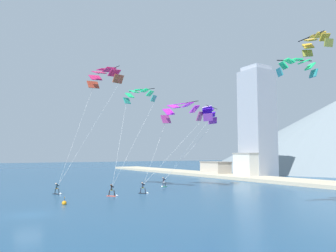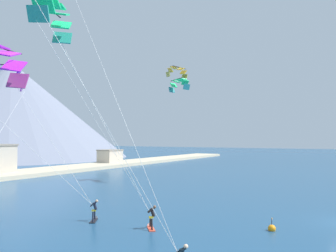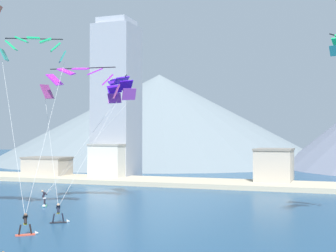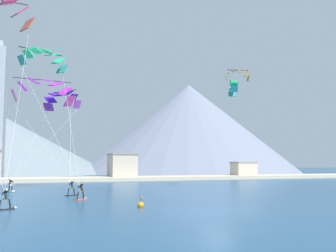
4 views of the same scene
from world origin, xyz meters
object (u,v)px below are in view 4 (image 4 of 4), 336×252
parafoil_kite_near_trail (44,58)px  parafoil_kite_far_left (62,99)px  parafoil_kite_mid_center (44,89)px  parafoil_kite_distant_low_drift (237,74)px  race_marker_buoy (141,205)px  kitesurfer_near_lead (8,203)px  kitesurfer_mid_center (73,191)px  parafoil_kite_distant_high_outer (233,87)px  kitesurfer_far_left (11,188)px  kitesurfer_near_trail (82,194)px

parafoil_kite_near_trail → parafoil_kite_far_left: parafoil_kite_near_trail is taller
parafoil_kite_mid_center → parafoil_kite_far_left: size_ratio=1.06×
parafoil_kite_near_trail → parafoil_kite_far_left: 13.01m
parafoil_kite_distant_low_drift → race_marker_buoy: size_ratio=3.74×
parafoil_kite_distant_low_drift → kitesurfer_near_lead: bearing=-150.3°
kitesurfer_mid_center → parafoil_kite_mid_center: (-3.34, 9.11, 13.16)m
parafoil_kite_distant_high_outer → parafoil_kite_distant_low_drift: (1.46, 1.18, 2.33)m
kitesurfer_near_lead → kitesurfer_far_left: size_ratio=0.97×
parafoil_kite_distant_low_drift → parafoil_kite_distant_high_outer: bearing=-141.0°
kitesurfer_far_left → parafoil_kite_mid_center: bearing=23.4°
kitesurfer_near_trail → kitesurfer_near_lead: bearing=-136.6°
kitesurfer_near_lead → kitesurfer_far_left: bearing=92.8°
kitesurfer_mid_center → parafoil_kite_mid_center: 16.35m
kitesurfer_mid_center → kitesurfer_far_left: (-6.91, 7.57, 0.01)m
kitesurfer_far_left → parafoil_kite_distant_high_outer: size_ratio=0.43×
kitesurfer_far_left → parafoil_kite_near_trail: 16.93m
parafoil_kite_near_trail → parafoil_kite_mid_center: size_ratio=1.12×
parafoil_kite_near_trail → parafoil_kite_mid_center: (0.24, 8.16, -2.07)m
kitesurfer_mid_center → parafoil_kite_mid_center: parafoil_kite_mid_center is taller
kitesurfer_far_left → parafoil_kite_far_left: parafoil_kite_far_left is taller
kitesurfer_near_lead → parafoil_kite_mid_center: (2.64, 20.40, 13.19)m
kitesurfer_near_lead → kitesurfer_near_trail: size_ratio=0.98×
parafoil_kite_near_trail → parafoil_kite_distant_low_drift: 29.09m
parafoil_kite_near_trail → parafoil_kite_distant_high_outer: size_ratio=3.68×
parafoil_kite_distant_high_outer → parafoil_kite_mid_center: bearing=171.7°
kitesurfer_near_trail → parafoil_kite_near_trail: (-4.04, 6.15, 15.23)m
kitesurfer_near_lead → parafoil_kite_distant_high_outer: size_ratio=0.42×
parafoil_kite_far_left → parafoil_kite_distant_low_drift: (25.76, -7.00, 4.17)m
parafoil_kite_far_left → parafoil_kite_distant_low_drift: size_ratio=3.40×
parafoil_kite_near_trail → parafoil_kite_mid_center: parafoil_kite_near_trail is taller
parafoil_kite_near_trail → parafoil_kite_distant_low_drift: parafoil_kite_distant_low_drift is taller
kitesurfer_near_lead → parafoil_kite_far_left: (5.18, 24.68, 12.67)m
parafoil_kite_near_trail → race_marker_buoy: size_ratio=15.08×
parafoil_kite_mid_center → parafoil_kite_distant_high_outer: bearing=-8.3°
kitesurfer_far_left → parafoil_kite_far_left: 15.18m
parafoil_kite_far_left → parafoil_kite_distant_high_outer: bearing=-18.6°
parafoil_kite_near_trail → parafoil_kite_distant_high_outer: parafoil_kite_near_trail is taller
parafoil_kite_mid_center → parafoil_kite_distant_low_drift: parafoil_kite_distant_low_drift is taller
kitesurfer_near_lead → parafoil_kite_far_left: bearing=78.2°
kitesurfer_far_left → parafoil_kite_mid_center: 13.72m
parafoil_kite_mid_center → race_marker_buoy: parafoil_kite_mid_center is taller
kitesurfer_mid_center → parafoil_kite_distant_high_outer: parafoil_kite_distant_high_outer is taller
parafoil_kite_mid_center → kitesurfer_near_trail: bearing=-75.1°
kitesurfer_far_left → parafoil_kite_distant_high_outer: parafoil_kite_distant_high_outer is taller
parafoil_kite_near_trail → kitesurfer_near_trail: bearing=-56.7°
kitesurfer_far_left → parafoil_kite_near_trail: parafoil_kite_near_trail is taller
kitesurfer_near_lead → parafoil_kite_distant_low_drift: size_ratio=0.46×
kitesurfer_near_trail → parafoil_kite_distant_low_drift: bearing=25.3°
kitesurfer_near_trail → race_marker_buoy: size_ratio=1.76×
kitesurfer_near_lead → parafoil_kite_distant_low_drift: parafoil_kite_distant_low_drift is taller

